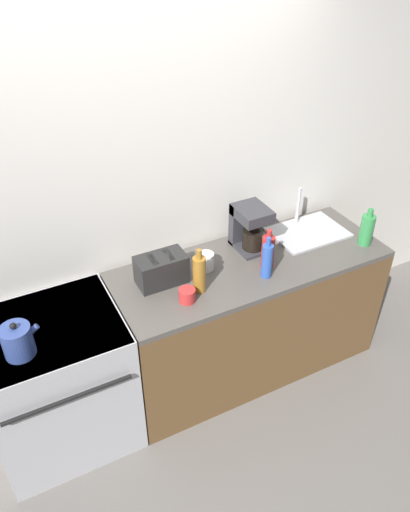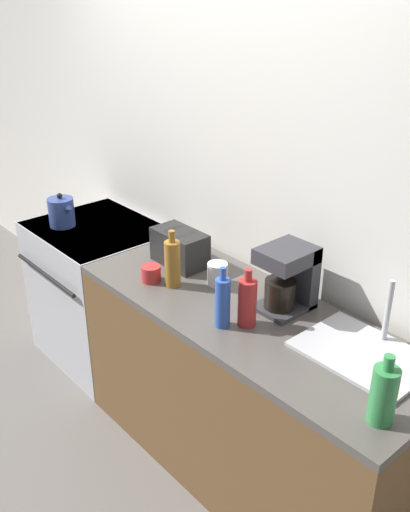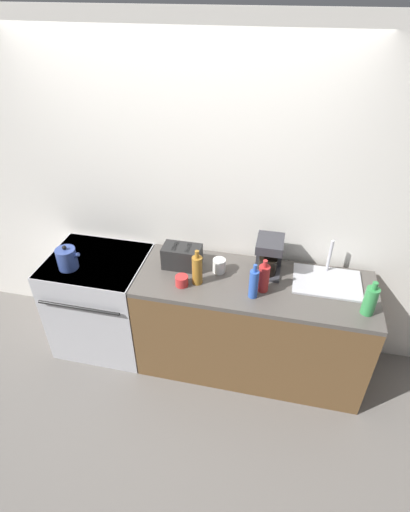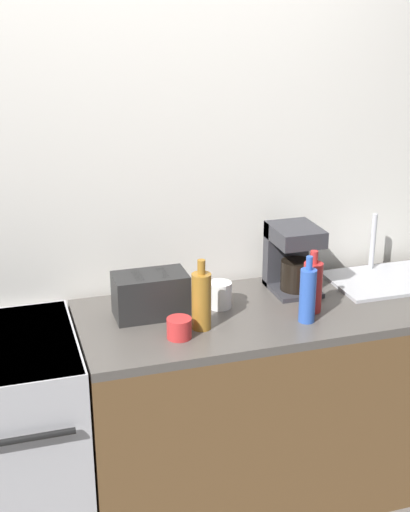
% 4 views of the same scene
% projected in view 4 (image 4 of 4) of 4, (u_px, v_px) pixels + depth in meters
% --- Properties ---
extents(wall_back, '(8.00, 0.05, 2.60)m').
position_uv_depth(wall_back, '(121.00, 198.00, 3.00)').
color(wall_back, silver).
rests_on(wall_back, ground_plane).
extents(counter_block, '(1.76, 0.66, 0.89)m').
position_uv_depth(counter_block, '(286.00, 397.00, 3.13)').
color(counter_block, brown).
rests_on(counter_block, ground_plane).
extents(toaster, '(0.29, 0.17, 0.18)m').
position_uv_depth(toaster, '(151.00, 295.00, 2.85)').
color(toaster, black).
rests_on(toaster, counter_block).
extents(coffee_maker, '(0.19, 0.24, 0.29)m').
position_uv_depth(coffee_maker, '(292.00, 255.00, 3.09)').
color(coffee_maker, '#333338').
rests_on(coffee_maker, counter_block).
extents(sink_tray, '(0.49, 0.36, 0.28)m').
position_uv_depth(sink_tray, '(385.00, 278.00, 3.22)').
color(sink_tray, '#B7B7BC').
rests_on(sink_tray, counter_block).
extents(bottle_blue, '(0.06, 0.06, 0.27)m').
position_uv_depth(bottle_blue, '(308.00, 295.00, 2.79)').
color(bottle_blue, '#2D56B7').
rests_on(bottle_blue, counter_block).
extents(bottle_amber, '(0.08, 0.08, 0.28)m').
position_uv_depth(bottle_amber, '(201.00, 300.00, 2.73)').
color(bottle_amber, '#9E6B23').
rests_on(bottle_amber, counter_block).
extents(bottle_red, '(0.08, 0.08, 0.26)m').
position_uv_depth(bottle_red, '(312.00, 286.00, 2.88)').
color(bottle_red, '#B72828').
rests_on(bottle_red, counter_block).
extents(cup_white, '(0.10, 0.10, 0.11)m').
position_uv_depth(cup_white, '(220.00, 295.00, 2.94)').
color(cup_white, white).
rests_on(cup_white, counter_block).
extents(cup_red, '(0.09, 0.09, 0.08)m').
position_uv_depth(cup_red, '(179.00, 328.00, 2.68)').
color(cup_red, red).
rests_on(cup_red, counter_block).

